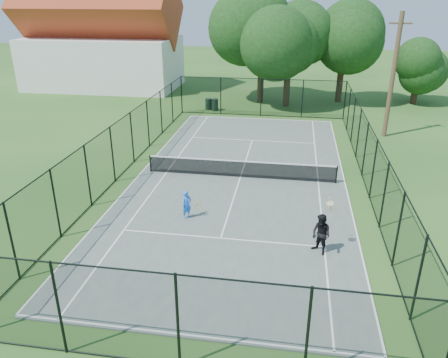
# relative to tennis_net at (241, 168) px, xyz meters

# --- Properties ---
(ground) EXTENTS (120.00, 120.00, 0.00)m
(ground) POSITION_rel_tennis_net_xyz_m (0.00, 0.00, -0.58)
(ground) COLOR #234C1A
(tennis_court) EXTENTS (11.00, 24.00, 0.06)m
(tennis_court) POSITION_rel_tennis_net_xyz_m (0.00, 0.00, -0.55)
(tennis_court) COLOR #4F5D56
(tennis_court) RESTS_ON ground
(tennis_net) EXTENTS (10.08, 0.08, 0.95)m
(tennis_net) POSITION_rel_tennis_net_xyz_m (0.00, 0.00, 0.00)
(tennis_net) COLOR black
(tennis_net) RESTS_ON tennis_court
(fence) EXTENTS (13.10, 26.10, 3.00)m
(fence) POSITION_rel_tennis_net_xyz_m (0.00, 0.00, 0.92)
(fence) COLOR black
(fence) RESTS_ON ground
(tree_near_left) EXTENTS (6.76, 6.76, 8.81)m
(tree_near_left) POSITION_rel_tennis_net_xyz_m (-0.45, 17.98, 4.84)
(tree_near_left) COLOR #332114
(tree_near_left) RESTS_ON ground
(tree_near_mid) EXTENTS (6.31, 6.31, 8.25)m
(tree_near_mid) POSITION_rel_tennis_net_xyz_m (1.92, 16.71, 4.50)
(tree_near_mid) COLOR #332114
(tree_near_mid) RESTS_ON ground
(tree_near_right) EXTENTS (5.72, 5.72, 7.90)m
(tree_near_right) POSITION_rel_tennis_net_xyz_m (6.59, 19.21, 4.44)
(tree_near_right) COLOR #332114
(tree_near_right) RESTS_ON ground
(tree_far_right) EXTENTS (3.86, 3.86, 5.11)m
(tree_far_right) POSITION_rel_tennis_net_xyz_m (13.17, 19.43, 2.57)
(tree_far_right) COLOR #332114
(tree_far_right) RESTS_ON ground
(building) EXTENTS (15.30, 8.15, 11.87)m
(building) POSITION_rel_tennis_net_xyz_m (-17.00, 22.00, 4.35)
(building) COLOR silver
(building) RESTS_ON ground
(trash_bin_left) EXTENTS (0.58, 0.58, 0.93)m
(trash_bin_left) POSITION_rel_tennis_net_xyz_m (-4.53, 14.35, -0.11)
(trash_bin_left) COLOR black
(trash_bin_left) RESTS_ON ground
(trash_bin_right) EXTENTS (0.58, 0.58, 0.99)m
(trash_bin_right) POSITION_rel_tennis_net_xyz_m (-3.93, 14.08, -0.08)
(trash_bin_right) COLOR black
(trash_bin_right) RESTS_ON ground
(utility_pole) EXTENTS (1.40, 0.30, 8.14)m
(utility_pole) POSITION_rel_tennis_net_xyz_m (8.93, 9.00, 3.55)
(utility_pole) COLOR #4C3823
(utility_pole) RESTS_ON ground
(player_blue) EXTENTS (0.85, 0.55, 1.27)m
(player_blue) POSITION_rel_tennis_net_xyz_m (-1.75, -4.90, 0.12)
(player_blue) COLOR #1C6FF5
(player_blue) RESTS_ON tennis_court
(player_black) EXTENTS (0.99, 1.19, 2.05)m
(player_black) POSITION_rel_tennis_net_xyz_m (3.89, -6.85, 0.29)
(player_black) COLOR black
(player_black) RESTS_ON tennis_court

